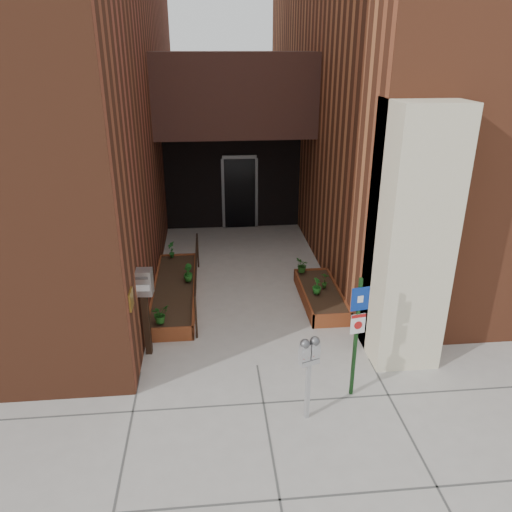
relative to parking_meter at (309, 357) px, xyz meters
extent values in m
plane|color=#9E9991|center=(-0.60, 1.37, -1.07)|extent=(80.00, 80.00, 0.00)
cube|color=brown|center=(5.40, 8.52, 3.93)|extent=(8.00, 13.70, 10.00)
cube|color=beige|center=(1.95, 1.57, 1.13)|extent=(1.10, 1.20, 4.40)
cube|color=black|center=(-0.60, 7.37, 2.93)|extent=(4.20, 2.00, 2.00)
cube|color=black|center=(-0.60, 8.77, 0.43)|extent=(4.00, 0.30, 3.00)
cube|color=black|center=(-0.40, 8.59, -0.02)|extent=(0.90, 0.06, 2.10)
cube|color=#B79338|center=(-2.59, 1.17, 0.43)|extent=(0.04, 0.30, 0.30)
cube|color=brown|center=(-2.15, 2.29, -0.92)|extent=(0.90, 0.04, 0.30)
cube|color=brown|center=(-2.15, 5.85, -0.92)|extent=(0.90, 0.04, 0.30)
cube|color=brown|center=(-2.58, 4.07, -0.92)|extent=(0.04, 3.60, 0.30)
cube|color=brown|center=(-1.72, 4.07, -0.92)|extent=(0.04, 3.60, 0.30)
cube|color=black|center=(-2.15, 4.07, -0.94)|extent=(0.82, 3.52, 0.26)
cube|color=brown|center=(1.00, 2.49, -0.92)|extent=(0.80, 0.04, 0.30)
cube|color=brown|center=(1.00, 4.65, -0.92)|extent=(0.80, 0.04, 0.30)
cube|color=brown|center=(0.62, 3.57, -0.92)|extent=(0.04, 2.20, 0.30)
cube|color=brown|center=(1.38, 3.57, -0.92)|extent=(0.04, 2.20, 0.30)
cube|color=black|center=(1.00, 3.57, -0.94)|extent=(0.72, 2.12, 0.26)
cylinder|color=black|center=(-1.65, 2.37, -0.62)|extent=(0.04, 0.04, 0.90)
cylinder|color=black|center=(-1.65, 5.67, -0.62)|extent=(0.04, 0.04, 0.90)
cylinder|color=black|center=(-1.65, 4.02, -0.19)|extent=(0.04, 3.30, 0.04)
cube|color=#B4B4B7|center=(0.00, 0.00, -0.59)|extent=(0.07, 0.07, 0.96)
cube|color=#B4B4B7|center=(0.00, 0.00, -0.07)|extent=(0.31, 0.21, 0.08)
cube|color=#B4B4B7|center=(-0.08, -0.03, 0.10)|extent=(0.17, 0.14, 0.25)
sphere|color=#59595B|center=(-0.08, -0.03, 0.24)|extent=(0.14, 0.14, 0.14)
cube|color=white|center=(-0.06, -0.07, 0.12)|extent=(0.08, 0.03, 0.05)
cube|color=#B21414|center=(-0.06, -0.07, 0.04)|extent=(0.08, 0.03, 0.03)
cube|color=#B4B4B7|center=(0.08, 0.03, 0.10)|extent=(0.17, 0.14, 0.25)
sphere|color=#59595B|center=(0.08, 0.03, 0.24)|extent=(0.14, 0.14, 0.14)
cube|color=white|center=(0.09, -0.02, 0.12)|extent=(0.08, 0.03, 0.05)
cube|color=#B21414|center=(0.09, -0.02, 0.04)|extent=(0.08, 0.03, 0.03)
cube|color=#153A15|center=(0.81, 0.48, -0.05)|extent=(0.05, 0.05, 2.04)
cube|color=navy|center=(0.82, 0.45, 0.65)|extent=(0.28, 0.06, 0.37)
cube|color=white|center=(0.82, 0.44, 0.65)|extent=(0.09, 0.03, 0.11)
cube|color=white|center=(0.82, 0.45, 0.23)|extent=(0.23, 0.06, 0.32)
cube|color=#B21414|center=(0.82, 0.44, 0.36)|extent=(0.23, 0.05, 0.06)
cylinder|color=#B21414|center=(0.82, 0.44, 0.21)|extent=(0.13, 0.03, 0.13)
cube|color=black|center=(-2.50, 1.95, -0.47)|extent=(0.12, 0.12, 1.20)
cube|color=#A4A5A7|center=(-2.50, 1.95, 0.35)|extent=(0.34, 0.26, 0.46)
cube|color=#59595B|center=(-2.51, 1.82, 0.48)|extent=(0.24, 0.03, 0.04)
cube|color=white|center=(-2.51, 1.82, 0.30)|extent=(0.26, 0.03, 0.11)
imported|color=#1E5418|center=(-2.33, 2.51, -0.59)|extent=(0.46, 0.46, 0.36)
imported|color=#1C621C|center=(-1.85, 4.32, -0.58)|extent=(0.28, 0.28, 0.38)
imported|color=#1D5719|center=(-1.85, 4.27, -0.59)|extent=(0.25, 0.25, 0.35)
imported|color=#1B5F1D|center=(-2.30, 5.67, -0.56)|extent=(0.28, 0.28, 0.41)
imported|color=#1C621C|center=(0.86, 3.40, -0.59)|extent=(0.25, 0.25, 0.35)
imported|color=#215919|center=(1.09, 3.65, -0.59)|extent=(0.26, 0.26, 0.36)
imported|color=#1E4F16|center=(0.75, 4.47, -0.60)|extent=(0.38, 0.38, 0.34)
camera|label=1|loc=(-1.33, -5.83, 4.06)|focal=35.00mm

